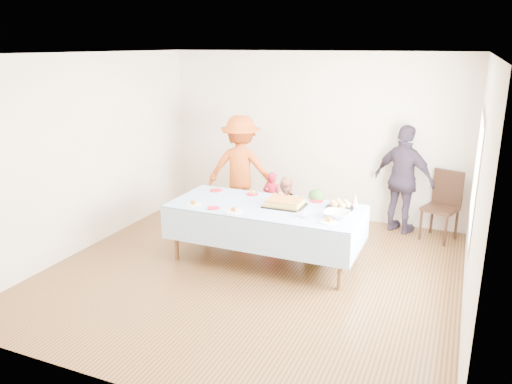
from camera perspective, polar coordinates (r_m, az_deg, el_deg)
ground at (r=6.49m, az=-0.34°, el=-9.01°), size 5.00×5.00×0.00m
room_walls at (r=5.93m, az=0.13°, el=6.54°), size 5.04×5.04×2.72m
party_table at (r=6.52m, az=1.09°, el=-2.03°), size 2.50×1.10×0.78m
birthday_cake at (r=6.48m, az=3.31°, el=-1.26°), size 0.52×0.40×0.09m
rolls_tray at (r=6.46m, az=9.56°, el=-1.49°), size 0.36×0.36×0.11m
punch_bowl at (r=6.13m, az=9.21°, el=-2.55°), size 0.32×0.32×0.08m
party_hat at (r=6.61m, az=11.26°, el=-0.88°), size 0.09×0.09×0.16m
fork_pile at (r=6.10m, az=5.47°, el=-2.54°), size 0.24×0.18×0.07m
plate_red_far_a at (r=7.18m, az=-4.59°, el=0.19°), size 0.18×0.18×0.01m
plate_red_far_b at (r=6.97m, az=-0.42°, el=-0.25°), size 0.17×0.17×0.01m
plate_red_far_c at (r=6.87m, az=2.85°, el=-0.52°), size 0.19×0.19×0.01m
plate_red_far_d at (r=6.72m, az=6.92°, el=-1.03°), size 0.18×0.18×0.01m
plate_red_near at (r=6.41m, az=-4.89°, el=-1.83°), size 0.16×0.16×0.01m
plate_white_left at (r=6.58m, az=-7.14°, el=-1.41°), size 0.19×0.19×0.01m
plate_white_mid at (r=6.26m, az=-2.55°, el=-2.24°), size 0.24×0.24×0.01m
plate_white_right at (r=5.97m, az=8.25°, el=-3.37°), size 0.22×0.22×0.01m
dining_chair at (r=7.87m, az=20.62°, el=-1.01°), size 0.57×0.57×1.03m
toddler_left at (r=7.93m, az=1.84°, el=-0.77°), size 0.33×0.22×0.88m
toddler_mid at (r=6.95m, az=6.84°, el=-3.30°), size 0.50×0.39×0.91m
toddler_right at (r=7.36m, az=3.32°, el=-1.88°), size 0.48×0.38×0.96m
adult_left at (r=8.08m, az=-1.72°, el=2.67°), size 1.22×0.84×1.73m
adult_right at (r=7.86m, az=16.53°, el=1.36°), size 1.06×0.75×1.66m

